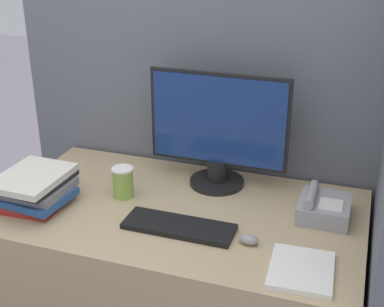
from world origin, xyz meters
TOP-DOWN VIEW (x-y plane):
  - cubicle_panel_rear at (0.00, 0.84)m, footprint 1.80×0.04m
  - desk at (0.00, 0.40)m, footprint 1.40×0.80m
  - monitor at (0.08, 0.65)m, footprint 0.58×0.23m
  - keyboard at (0.05, 0.26)m, footprint 0.41×0.14m
  - mouse at (0.31, 0.25)m, footprint 0.07×0.04m
  - coffee_cup at (-0.25, 0.42)m, footprint 0.09×0.09m
  - book_stack at (-0.53, 0.25)m, footprint 0.26×0.30m
  - desk_telephone at (0.53, 0.52)m, footprint 0.19×0.20m
  - paper_pile at (0.51, 0.15)m, footprint 0.21×0.25m

SIDE VIEW (x-z plane):
  - desk at x=0.00m, z-range 0.00..0.73m
  - paper_pile at x=0.51m, z-range 0.73..0.75m
  - keyboard at x=0.05m, z-range 0.73..0.75m
  - mouse at x=0.31m, z-range 0.73..0.77m
  - desk_telephone at x=0.53m, z-range 0.72..0.82m
  - coffee_cup at x=-0.25m, z-range 0.73..0.86m
  - book_stack at x=-0.53m, z-range 0.73..0.87m
  - cubicle_panel_rear at x=0.00m, z-range 0.00..1.73m
  - monitor at x=0.08m, z-range 0.71..1.20m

